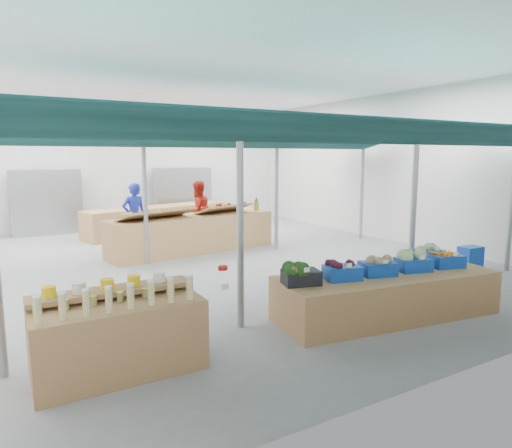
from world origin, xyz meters
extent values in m
plane|color=slate|center=(0.00, 0.00, 0.00)|extent=(13.00, 13.00, 0.00)
plane|color=silver|center=(0.00, 0.00, 4.20)|extent=(13.00, 13.00, 0.00)
plane|color=silver|center=(0.00, 6.50, 2.10)|extent=(12.00, 0.00, 12.00)
plane|color=silver|center=(6.00, 0.00, 2.10)|extent=(0.00, 13.00, 13.00)
cylinder|color=gray|center=(-1.00, -4.00, 1.50)|extent=(0.10, 0.10, 3.00)
cylinder|color=gray|center=(-1.00, 0.50, 1.50)|extent=(0.10, 0.10, 3.00)
cylinder|color=gray|center=(2.50, -4.00, 1.50)|extent=(0.10, 0.10, 3.00)
cylinder|color=gray|center=(2.50, 0.50, 1.50)|extent=(0.10, 0.10, 3.00)
cylinder|color=gray|center=(5.50, -4.00, 1.50)|extent=(0.10, 0.10, 3.00)
cylinder|color=gray|center=(5.50, 0.50, 1.50)|extent=(0.10, 0.10, 3.00)
cylinder|color=gray|center=(0.75, -4.00, 2.85)|extent=(10.00, 0.06, 0.06)
cylinder|color=gray|center=(0.75, 0.50, 2.85)|extent=(10.00, 0.06, 0.06)
cube|color=black|center=(0.75, -4.65, 2.78)|extent=(9.50, 1.28, 0.30)
cube|color=black|center=(0.75, -3.35, 2.78)|extent=(9.50, 1.28, 0.30)
cube|color=black|center=(0.75, -0.15, 2.78)|extent=(9.50, 1.28, 0.30)
cube|color=black|center=(0.75, 1.15, 2.78)|extent=(9.50, 1.28, 0.30)
cube|color=#B23F33|center=(-2.50, 6.00, 1.00)|extent=(2.00, 0.50, 2.00)
cube|color=#B23F33|center=(2.00, 6.00, 1.00)|extent=(2.00, 0.50, 2.00)
cube|color=olive|center=(-2.85, -4.56, 0.41)|extent=(1.85, 0.84, 0.82)
cube|color=#997247|center=(-2.85, -4.30, 0.89)|extent=(1.84, 0.38, 0.06)
cube|color=olive|center=(1.13, -4.75, 0.33)|extent=(3.56, 1.60, 0.67)
cube|color=olive|center=(0.43, 1.22, 0.47)|extent=(4.47, 1.63, 0.94)
cube|color=olive|center=(0.58, 4.42, 0.43)|extent=(4.89, 2.10, 0.86)
cube|color=#0F40A6|center=(4.67, -3.69, 0.28)|extent=(0.48, 0.35, 0.55)
imported|color=#1B28B4|center=(-0.77, 2.32, 0.87)|extent=(0.69, 0.50, 1.75)
imported|color=#AE2115|center=(1.03, 2.32, 0.87)|extent=(0.93, 0.77, 1.75)
cube|color=black|center=(-0.34, -4.55, 0.77)|extent=(0.58, 0.47, 0.20)
cube|color=white|center=(-0.40, -4.76, 0.93)|extent=(0.08, 0.03, 0.06)
cube|color=#0F40A6|center=(0.32, -4.64, 0.77)|extent=(0.58, 0.47, 0.20)
cube|color=white|center=(0.26, -4.85, 0.93)|extent=(0.08, 0.03, 0.06)
cube|color=#0F40A6|center=(0.94, -4.72, 0.77)|extent=(0.58, 0.47, 0.20)
cube|color=white|center=(0.88, -4.94, 0.93)|extent=(0.08, 0.03, 0.06)
cube|color=#0F40A6|center=(1.60, -4.82, 0.77)|extent=(0.58, 0.47, 0.20)
cube|color=white|center=(1.54, -5.03, 0.93)|extent=(0.08, 0.03, 0.06)
cube|color=#0F40A6|center=(2.26, -4.91, 0.77)|extent=(0.58, 0.47, 0.20)
cube|color=white|center=(2.20, -5.12, 0.93)|extent=(0.08, 0.03, 0.06)
sphere|color=brown|center=(-0.50, -4.64, 0.91)|extent=(0.09, 0.09, 0.09)
sphere|color=brown|center=(-0.55, -4.66, 0.95)|extent=(0.06, 0.06, 0.06)
cylinder|color=#B30F0B|center=(-1.63, -4.72, 1.10)|extent=(0.12, 0.12, 0.05)
cube|color=white|center=(-1.63, -4.78, 0.88)|extent=(0.10, 0.01, 0.07)
cube|color=#997247|center=(-0.58, 0.98, 1.06)|extent=(2.01, 1.17, 0.26)
cube|color=#997247|center=(1.32, 1.24, 1.06)|extent=(1.63, 1.06, 0.26)
cylinder|color=#8C6019|center=(2.40, 1.39, 1.05)|extent=(0.14, 0.14, 0.22)
cone|color=#26661E|center=(2.40, 1.39, 1.24)|extent=(0.12, 0.12, 0.18)
cube|color=#0F40A6|center=(2.32, -4.48, 0.77)|extent=(0.53, 0.40, 0.20)
cube|color=white|center=(2.30, -4.70, 0.93)|extent=(0.08, 0.02, 0.06)
camera|label=1|loc=(-3.97, -9.55, 2.43)|focal=32.00mm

